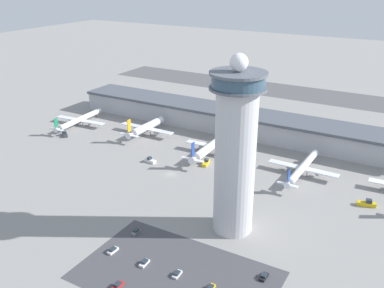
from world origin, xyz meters
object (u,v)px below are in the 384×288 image
(car_green_van, at_px, (118,285))
(car_grey_coupe, at_px, (210,288))
(airplane_gate_bravo, at_px, (146,128))
(service_truck_fuel, at_px, (150,161))
(airplane_gate_charlie, at_px, (212,146))
(car_silver_sedan, at_px, (177,274))
(car_yellow_taxi, at_px, (144,263))
(airplane_gate_alpha, at_px, (79,120))
(car_blue_compact, at_px, (113,250))
(service_truck_baggage, at_px, (65,134))
(airplane_gate_delta, at_px, (302,168))
(service_truck_catering, at_px, (206,163))
(control_tower, at_px, (235,150))
(car_maroon_suv, at_px, (136,232))
(service_truck_water, at_px, (367,204))
(car_black_suv, at_px, (264,276))

(car_green_van, height_order, car_grey_coupe, car_green_van)
(airplane_gate_bravo, xyz_separation_m, service_truck_fuel, (25.22, -31.55, -3.53))
(airplane_gate_charlie, xyz_separation_m, car_green_van, (22.37, -107.83, -4.22))
(car_silver_sedan, bearing_deg, car_yellow_taxi, -177.03)
(airplane_gate_alpha, distance_m, car_blue_compact, 139.58)
(airplane_gate_alpha, xyz_separation_m, car_silver_sedan, (130.50, -92.41, -3.14))
(airplane_gate_alpha, height_order, airplane_gate_bravo, airplane_gate_bravo)
(service_truck_fuel, height_order, car_blue_compact, service_truck_fuel)
(service_truck_baggage, height_order, car_yellow_taxi, service_truck_baggage)
(airplane_gate_bravo, xyz_separation_m, airplane_gate_charlie, (48.06, -6.16, 0.33))
(airplane_gate_charlie, distance_m, airplane_gate_delta, 49.87)
(airplane_gate_bravo, xyz_separation_m, car_silver_sedan, (83.78, -100.02, -3.96))
(airplane_gate_charlie, distance_m, service_truck_catering, 14.19)
(control_tower, relative_size, airplane_gate_delta, 1.55)
(car_maroon_suv, distance_m, car_green_van, 29.87)
(airplane_gate_bravo, height_order, service_truck_water, airplane_gate_bravo)
(car_silver_sedan, bearing_deg, service_truck_fuel, 130.54)
(service_truck_water, bearing_deg, airplane_gate_alpha, 175.27)
(car_black_suv, distance_m, car_yellow_taxi, 40.18)
(airplane_gate_delta, height_order, car_blue_compact, airplane_gate_delta)
(service_truck_baggage, relative_size, car_black_suv, 1.61)
(control_tower, xyz_separation_m, car_green_van, (-17.30, -48.18, -32.10))
(airplane_gate_bravo, bearing_deg, airplane_gate_delta, -4.46)
(service_truck_fuel, height_order, car_black_suv, service_truck_fuel)
(car_yellow_taxi, distance_m, car_maroon_suv, 19.26)
(service_truck_catering, height_order, car_maroon_suv, service_truck_catering)
(car_maroon_suv, height_order, car_blue_compact, car_blue_compact)
(airplane_gate_delta, bearing_deg, control_tower, -99.91)
(car_black_suv, bearing_deg, car_silver_sedan, -152.57)
(car_silver_sedan, xyz_separation_m, car_maroon_suv, (-26.27, 12.96, 0.05))
(service_truck_catering, relative_size, service_truck_fuel, 1.26)
(airplane_gate_bravo, xyz_separation_m, car_green_van, (70.44, -113.99, -3.89))
(car_yellow_taxi, bearing_deg, airplane_gate_charlie, 103.72)
(car_maroon_suv, bearing_deg, car_black_suv, 0.09)
(service_truck_water, bearing_deg, car_black_suv, -108.20)
(service_truck_water, bearing_deg, car_silver_sedan, -120.82)
(car_blue_compact, bearing_deg, airplane_gate_delta, 66.43)
(service_truck_baggage, bearing_deg, service_truck_fuel, -4.74)
(airplane_gate_bravo, height_order, service_truck_fuel, airplane_gate_bravo)
(control_tower, distance_m, car_black_suv, 43.92)
(control_tower, height_order, car_yellow_taxi, control_tower)
(airplane_gate_alpha, xyz_separation_m, service_truck_catering, (98.21, -11.77, -2.72))
(airplane_gate_charlie, relative_size, car_blue_compact, 10.08)
(car_black_suv, relative_size, car_grey_coupe, 1.04)
(car_grey_coupe, bearing_deg, airplane_gate_delta, 89.03)
(service_truck_baggage, xyz_separation_m, car_yellow_taxi, (112.36, -74.64, -0.37))
(car_yellow_taxi, bearing_deg, airplane_gate_delta, 73.95)
(airplane_gate_bravo, height_order, service_truck_catering, airplane_gate_bravo)
(service_truck_catering, height_order, service_truck_baggage, service_truck_baggage)
(control_tower, xyz_separation_m, airplane_gate_charlie, (-39.67, 59.65, -27.88))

